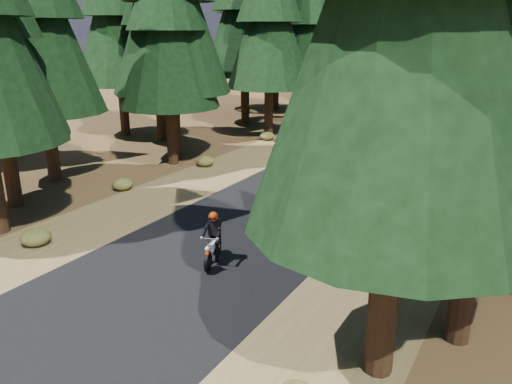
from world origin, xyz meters
TOP-DOWN VIEW (x-y plane):
  - ground at (0.00, 0.00)m, footprint 120.00×120.00m
  - road at (0.00, 5.00)m, footprint 6.00×100.00m
  - shoulder_l at (-4.60, 5.00)m, footprint 3.20×100.00m
  - shoulder_r at (4.60, 5.00)m, footprint 3.20×100.00m
  - log_near at (6.49, 8.61)m, footprint 4.98×1.67m
  - understory_shrubs at (1.63, 7.26)m, footprint 14.78×29.93m
  - rider_lead at (0.43, -1.55)m, footprint 1.00×1.66m
  - rider_follow at (-1.51, 6.97)m, footprint 0.79×2.06m

SIDE VIEW (x-z plane):
  - ground at x=0.00m, z-range 0.00..0.00m
  - shoulder_l at x=-4.60m, z-range 0.00..0.01m
  - shoulder_r at x=4.60m, z-range 0.00..0.01m
  - road at x=0.00m, z-range 0.00..0.01m
  - log_near at x=6.49m, z-range 0.00..0.32m
  - understory_shrubs at x=1.63m, z-range -0.07..0.63m
  - rider_lead at x=0.43m, z-range -0.23..1.19m
  - rider_follow at x=-1.51m, z-range -0.29..1.50m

